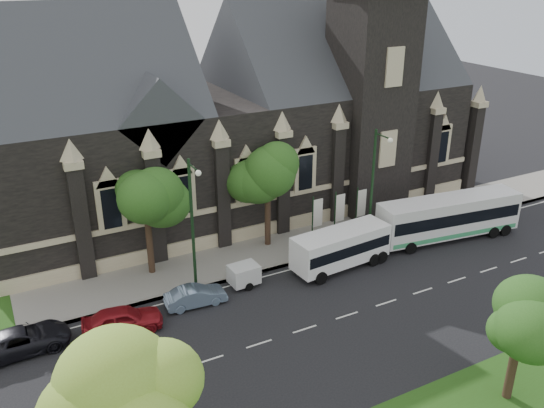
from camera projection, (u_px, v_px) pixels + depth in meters
ground at (305, 329)px, 33.50m from camera, size 160.00×160.00×0.00m
sidewalk at (237, 259)px, 41.20m from camera, size 80.00×5.00×0.15m
museum at (244, 113)px, 47.76m from camera, size 40.00×17.70×29.90m
tree_park_near at (139, 406)px, 18.80m from camera, size 4.42×4.42×8.56m
tree_park_east at (522, 315)px, 26.75m from camera, size 3.40×3.40×6.28m
tree_walk_right at (269, 172)px, 41.31m from camera, size 4.08×4.08×7.80m
tree_walk_left at (147, 195)px, 37.47m from camera, size 3.91×3.91×7.64m
street_lamp_near at (374, 182)px, 41.55m from camera, size 0.36×1.88×9.00m
street_lamp_mid at (193, 219)px, 35.55m from camera, size 0.36×1.88×9.00m
banner_flag_left at (316, 216)px, 42.58m from camera, size 0.90×0.10×4.00m
banner_flag_center at (338, 211)px, 43.44m from camera, size 0.90×0.10×4.00m
banner_flag_right at (360, 206)px, 44.30m from camera, size 0.90×0.10×4.00m
tour_coach at (449, 217)px, 43.78m from camera, size 11.78×3.92×3.37m
shuttle_bus at (341, 246)px, 39.70m from camera, size 7.38×3.06×2.79m
box_trailer at (244, 274)px, 37.70m from camera, size 2.80×1.64×1.48m
sedan at (196, 296)px, 35.64m from camera, size 3.95×1.61×1.27m
car_far_red at (122, 320)px, 33.04m from camera, size 4.79×2.42×1.56m
car_far_black at (23, 340)px, 31.38m from camera, size 5.15×2.48×1.41m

